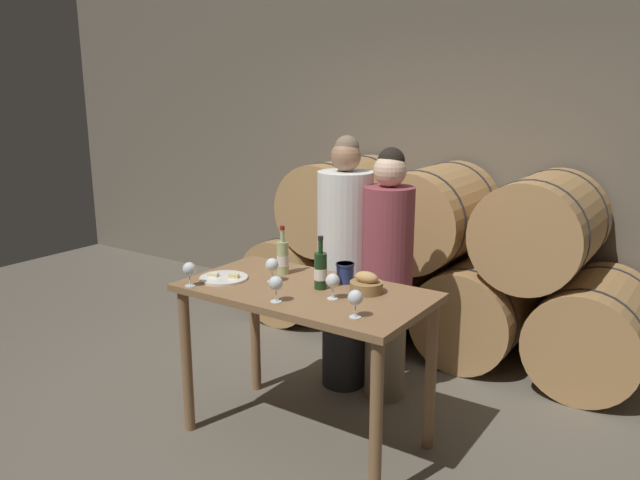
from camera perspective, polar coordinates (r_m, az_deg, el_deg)
ground_plane at (r=3.89m, az=-1.30°, el=-17.58°), size 10.00×10.00×0.00m
stone_wall_back at (r=5.42m, az=13.25°, el=8.95°), size 10.00×0.12×3.20m
barrel_stack at (r=5.03m, az=10.19°, el=-2.06°), size 3.24×0.97×1.45m
tasting_table at (r=3.54m, az=-1.37°, el=-6.61°), size 1.40×0.75×0.93m
person_left at (r=4.19m, az=2.28°, el=-2.17°), size 0.37×0.37×1.73m
person_right at (r=4.04m, az=6.17°, el=-3.06°), size 0.32×0.32×1.67m
wine_bottle_red at (r=3.47m, az=0.05°, el=-2.79°), size 0.07×0.07×0.30m
wine_bottle_white at (r=3.75m, az=-3.43°, el=-1.59°), size 0.07×0.07×0.30m
blue_crock at (r=3.59m, az=2.30°, el=-2.92°), size 0.11×0.11×0.11m
bread_basket at (r=3.43m, az=4.26°, el=-4.08°), size 0.18×0.18×0.12m
cheese_plate at (r=3.71m, az=-8.81°, el=-3.44°), size 0.28×0.28×0.04m
wine_glass_far_left at (r=3.59m, az=-11.86°, el=-2.65°), size 0.08×0.08×0.14m
wine_glass_left at (r=3.60m, az=-4.45°, el=-2.33°), size 0.08×0.08×0.14m
wine_glass_center at (r=3.27m, az=-4.04°, el=-4.02°), size 0.08×0.08×0.14m
wine_glass_right at (r=3.30m, az=1.16°, el=-3.79°), size 0.08×0.08×0.14m
wine_glass_far_right at (r=3.05m, az=3.26°, el=-5.34°), size 0.08×0.08×0.14m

